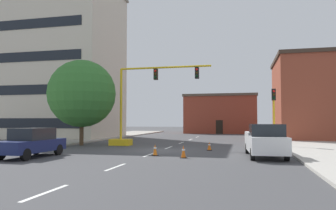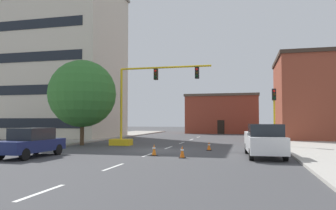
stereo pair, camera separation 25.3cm
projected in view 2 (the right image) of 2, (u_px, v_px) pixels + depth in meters
ground_plane at (160, 150)px, 23.42m from camera, size 160.00×160.00×0.00m
sidewalk_left at (73, 140)px, 33.99m from camera, size 6.00×56.00×0.14m
sidewalk_right at (312, 144)px, 28.38m from camera, size 6.00×56.00×0.14m
lane_stripe_seg_0 at (41, 192)px, 9.84m from camera, size 0.16×2.40×0.01m
lane_stripe_seg_1 at (114, 167)px, 15.18m from camera, size 0.16×2.40×0.01m
lane_stripe_seg_2 at (148, 155)px, 20.51m from camera, size 0.16×2.40×0.01m
lane_stripe_seg_3 at (169, 148)px, 25.85m from camera, size 0.16×2.40×0.01m
lane_stripe_seg_4 at (182, 143)px, 31.19m from camera, size 0.16×2.40×0.01m
lane_stripe_seg_5 at (191, 139)px, 36.52m from camera, size 0.16×2.40×0.01m
lane_stripe_seg_6 at (198, 137)px, 41.86m from camera, size 0.16×2.40×0.01m
building_tall_left at (63, 63)px, 41.22m from camera, size 14.13×10.96×19.02m
building_brick_center at (223, 114)px, 55.48m from camera, size 12.00×9.39×6.49m
traffic_signal_gantry at (133, 120)px, 28.08m from camera, size 8.87×1.20×6.83m
traffic_light_pole_right at (274, 104)px, 26.41m from camera, size 0.32×0.47×4.80m
tree_left_near at (82, 94)px, 28.45m from camera, size 5.95×5.95×7.54m
pickup_truck_white at (264, 141)px, 19.25m from camera, size 2.35×5.52×1.99m
sedan_navy_near_left at (31, 142)px, 19.28m from camera, size 1.97×4.55×1.74m
traffic_cone_roadside_a at (182, 152)px, 18.78m from camera, size 0.36×0.36×0.74m
traffic_cone_roadside_b at (154, 150)px, 19.97m from camera, size 0.36×0.36×0.74m
traffic_cone_roadside_c at (209, 146)px, 23.45m from camera, size 0.36×0.36×0.65m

